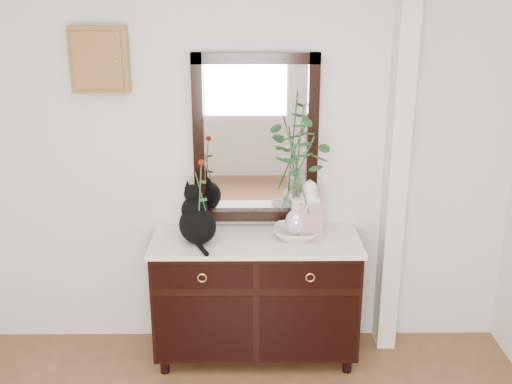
{
  "coord_description": "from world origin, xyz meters",
  "views": [
    {
      "loc": [
        0.08,
        -1.78,
        2.33
      ],
      "look_at": [
        0.1,
        1.63,
        1.2
      ],
      "focal_mm": 42.0,
      "sensor_mm": 36.0,
      "label": 1
    }
  ],
  "objects_px": {
    "sideboard": "(256,292)",
    "lotus_bowl": "(296,233)",
    "ginger_jar": "(309,208)",
    "cat": "(197,214)"
  },
  "relations": [
    {
      "from": "sideboard",
      "to": "lotus_bowl",
      "type": "relative_size",
      "value": 4.61
    },
    {
      "from": "lotus_bowl",
      "to": "ginger_jar",
      "type": "distance_m",
      "value": 0.18
    },
    {
      "from": "sideboard",
      "to": "lotus_bowl",
      "type": "distance_m",
      "value": 0.48
    },
    {
      "from": "sideboard",
      "to": "ginger_jar",
      "type": "relative_size",
      "value": 3.42
    },
    {
      "from": "cat",
      "to": "lotus_bowl",
      "type": "height_order",
      "value": "cat"
    },
    {
      "from": "lotus_bowl",
      "to": "ginger_jar",
      "type": "relative_size",
      "value": 0.74
    },
    {
      "from": "cat",
      "to": "lotus_bowl",
      "type": "relative_size",
      "value": 1.27
    },
    {
      "from": "cat",
      "to": "lotus_bowl",
      "type": "distance_m",
      "value": 0.64
    },
    {
      "from": "cat",
      "to": "sideboard",
      "type": "bearing_deg",
      "value": -16.95
    },
    {
      "from": "cat",
      "to": "ginger_jar",
      "type": "relative_size",
      "value": 0.94
    }
  ]
}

